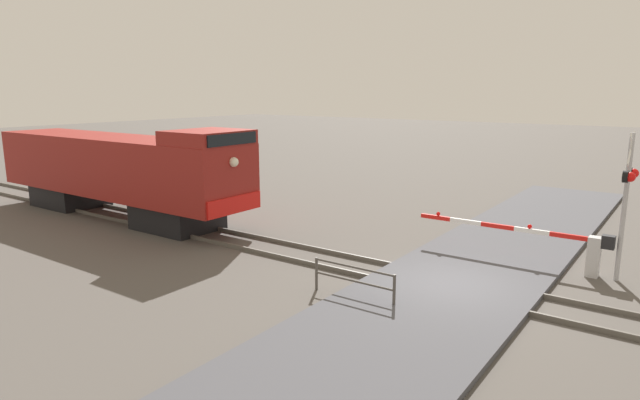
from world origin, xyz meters
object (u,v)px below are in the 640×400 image
(guard_railing, at_px, (353,278))
(locomotive, at_px, (119,170))
(crossing_gate, at_px, (565,245))
(crossing_signal, at_px, (627,189))

(guard_railing, bearing_deg, locomotive, 80.39)
(crossing_gate, bearing_deg, crossing_signal, -87.92)
(locomotive, relative_size, crossing_signal, 3.30)
(locomotive, height_order, crossing_signal, crossing_signal)
(crossing_signal, bearing_deg, crossing_gate, 92.08)
(locomotive, distance_m, guard_railing, 13.87)
(locomotive, distance_m, crossing_signal, 19.55)
(locomotive, distance_m, crossing_gate, 18.12)
(guard_railing, bearing_deg, crossing_signal, -44.16)
(crossing_gate, distance_m, guard_railing, 7.09)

